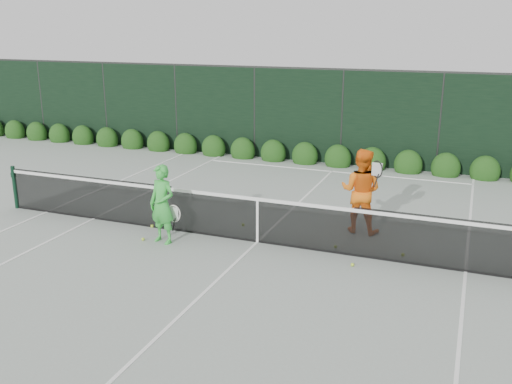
% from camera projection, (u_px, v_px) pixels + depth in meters
% --- Properties ---
extents(ground, '(80.00, 80.00, 0.00)m').
position_uv_depth(ground, '(257.00, 242.00, 11.93)').
color(ground, gray).
rests_on(ground, ground).
extents(tennis_net, '(12.90, 0.10, 1.07)m').
position_uv_depth(tennis_net, '(256.00, 218.00, 11.78)').
color(tennis_net, '#113421').
rests_on(tennis_net, ground).
extents(player_woman, '(0.69, 0.51, 1.65)m').
position_uv_depth(player_woman, '(162.00, 204.00, 11.71)').
color(player_woman, green).
rests_on(player_woman, ground).
extents(player_man, '(0.96, 0.77, 1.85)m').
position_uv_depth(player_man, '(361.00, 191.00, 12.31)').
color(player_man, orange).
rests_on(player_man, ground).
extents(court_lines, '(11.03, 23.83, 0.01)m').
position_uv_depth(court_lines, '(257.00, 242.00, 11.92)').
color(court_lines, white).
rests_on(court_lines, ground).
extents(windscreen_fence, '(32.00, 21.07, 3.06)m').
position_uv_depth(windscreen_fence, '(196.00, 212.00, 9.07)').
color(windscreen_fence, black).
rests_on(windscreen_fence, ground).
extents(hedge_row, '(31.66, 0.65, 0.94)m').
position_uv_depth(hedge_row, '(338.00, 159.00, 18.25)').
color(hedge_row, '#10380F').
rests_on(hedge_row, ground).
extents(tennis_balls, '(5.54, 1.66, 0.07)m').
position_uv_depth(tennis_balls, '(267.00, 242.00, 11.86)').
color(tennis_balls, '#B9DE31').
rests_on(tennis_balls, ground).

